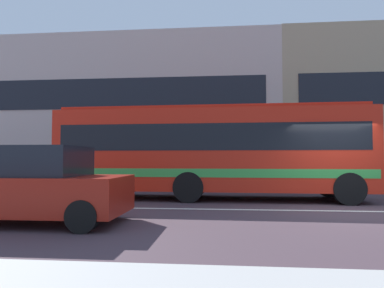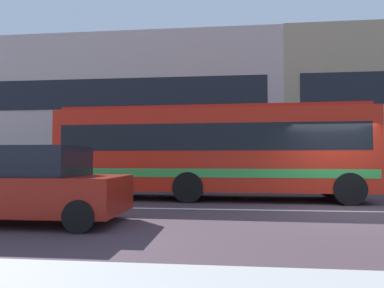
{
  "view_description": "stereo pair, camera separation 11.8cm",
  "coord_description": "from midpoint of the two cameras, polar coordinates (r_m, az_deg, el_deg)",
  "views": [
    {
      "loc": [
        -3.39,
        -9.77,
        1.42
      ],
      "look_at": [
        -4.54,
        2.34,
        1.95
      ],
      "focal_mm": 32.15,
      "sensor_mm": 36.0,
      "label": 1
    },
    {
      "loc": [
        -3.27,
        -9.75,
        1.42
      ],
      "look_at": [
        -4.54,
        2.34,
        1.95
      ],
      "focal_mm": 32.15,
      "sensor_mm": 36.0,
      "label": 2
    }
  ],
  "objects": [
    {
      "name": "apartment_block_left",
      "position": [
        26.96,
        -12.73,
        4.53
      ],
      "size": [
        23.89,
        10.04,
        9.37
      ],
      "color": "#BCABA2",
      "rests_on": "ground_plane"
    },
    {
      "name": "lane_centre_line",
      "position": [
        10.41,
        24.97,
        -10.08
      ],
      "size": [
        60.0,
        0.16,
        0.01
      ],
      "primitive_type": "cube",
      "color": "silver",
      "rests_on": "ground_plane"
    },
    {
      "name": "sedan_oncoming",
      "position": [
        8.49,
        -25.35,
        -6.38
      ],
      "size": [
        4.41,
        1.92,
        1.7
      ],
      "color": "maroon",
      "rests_on": "ground_plane"
    },
    {
      "name": "transit_bus",
      "position": [
        12.29,
        3.39,
        -0.85
      ],
      "size": [
        10.76,
        2.83,
        3.22
      ],
      "color": "red",
      "rests_on": "ground_plane"
    },
    {
      "name": "ground_plane",
      "position": [
        10.41,
        24.97,
        -10.1
      ],
      "size": [
        160.0,
        160.0,
        0.0
      ],
      "primitive_type": "plane",
      "color": "#47353D"
    }
  ]
}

